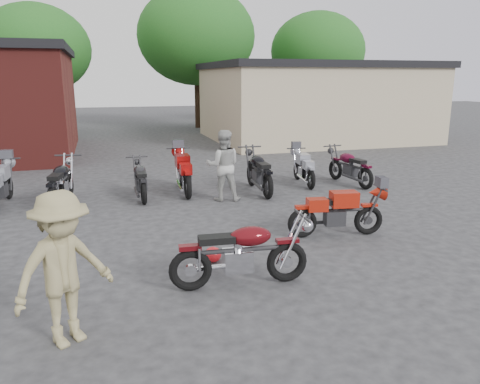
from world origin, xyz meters
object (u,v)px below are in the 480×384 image
object	(u,v)px
vintage_motorcycle	(243,249)
row_bike_4	(183,170)
helmet	(213,255)
row_bike_3	(140,178)
row_bike_1	(0,183)
row_bike_2	(61,181)
sportbike	(338,210)
row_bike_5	(259,169)
person_light	(223,166)
row_bike_7	(349,165)
row_bike_6	(304,166)
person_tan	(63,269)

from	to	relation	value
vintage_motorcycle	row_bike_4	xyz separation A→B (m)	(0.19, 6.14, 0.02)
helmet	row_bike_3	xyz separation A→B (m)	(-0.78, 4.81, 0.40)
row_bike_1	row_bike_2	bearing A→B (deg)	-100.54
sportbike	row_bike_2	size ratio (longest dim) A/B	0.88
helmet	row_bike_4	xyz separation A→B (m)	(0.40, 5.10, 0.48)
row_bike_3	row_bike_4	distance (m)	1.21
row_bike_2	row_bike_5	size ratio (longest dim) A/B	0.98
person_light	row_bike_7	distance (m)	4.09
row_bike_7	row_bike_6	bearing A→B (deg)	66.79
row_bike_6	row_bike_3	bearing A→B (deg)	100.37
row_bike_4	row_bike_7	world-z (taller)	row_bike_4
helmet	person_tan	bearing A→B (deg)	-138.94
row_bike_1	row_bike_5	size ratio (longest dim) A/B	0.92
vintage_motorcycle	row_bike_6	bearing A→B (deg)	62.67
row_bike_4	row_bike_7	distance (m)	4.86
row_bike_4	row_bike_5	bearing A→B (deg)	-103.17
row_bike_3	row_bike_5	world-z (taller)	row_bike_5
sportbike	helmet	size ratio (longest dim) A/B	6.46
vintage_motorcycle	person_tan	distance (m)	2.60
person_tan	row_bike_6	distance (m)	9.33
vintage_motorcycle	person_light	xyz separation A→B (m)	(1.02, 5.00, 0.31)
person_light	row_bike_5	world-z (taller)	person_light
person_tan	person_light	bearing A→B (deg)	28.57
row_bike_5	row_bike_7	distance (m)	2.86
helmet	row_bike_6	world-z (taller)	row_bike_6
vintage_motorcycle	row_bike_3	distance (m)	5.93
row_bike_7	row_bike_3	bearing A→B (deg)	81.70
vintage_motorcycle	person_tan	world-z (taller)	person_tan
person_tan	row_bike_7	distance (m)	9.98
vintage_motorcycle	row_bike_5	bearing A→B (deg)	72.92
person_light	row_bike_7	world-z (taller)	person_light
row_bike_4	helmet	bearing A→B (deg)	177.73
row_bike_1	row_bike_3	size ratio (longest dim) A/B	1.08
helmet	row_bike_2	size ratio (longest dim) A/B	0.14
row_bike_4	person_light	bearing A→B (deg)	-141.66
row_bike_7	row_bike_2	bearing A→B (deg)	83.23
row_bike_1	vintage_motorcycle	bearing A→B (deg)	-140.79
vintage_motorcycle	person_light	bearing A→B (deg)	82.64
helmet	row_bike_7	bearing A→B (deg)	41.94
row_bike_5	person_light	bearing A→B (deg)	119.78
helmet	row_bike_3	world-z (taller)	row_bike_3
person_tan	row_bike_3	size ratio (longest dim) A/B	1.00
row_bike_3	vintage_motorcycle	bearing A→B (deg)	-171.13
row_bike_1	row_bike_5	world-z (taller)	row_bike_5
person_tan	row_bike_6	xyz separation A→B (m)	(6.16, 7.00, -0.39)
row_bike_3	row_bike_6	bearing A→B (deg)	-87.52
row_bike_1	row_bike_4	size ratio (longest dim) A/B	0.94
row_bike_1	row_bike_5	distance (m)	6.50
person_light	row_bike_1	xyz separation A→B (m)	(-5.33, 1.02, -0.32)
helmet	row_bike_7	world-z (taller)	row_bike_7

